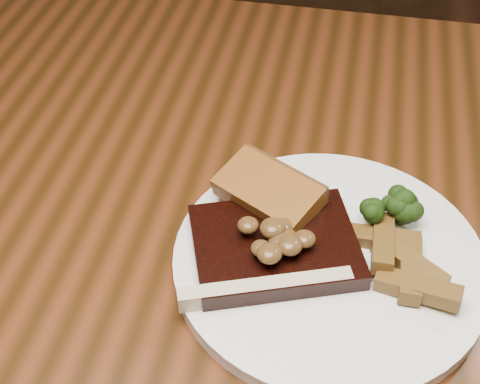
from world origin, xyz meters
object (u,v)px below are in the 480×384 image
Objects in this scene: chair_far at (313,107)px; potato_wedges at (391,262)px; garlic_bread at (268,205)px; plate at (329,262)px; dining_table at (228,266)px; steak at (275,247)px.

potato_wedges is (0.13, -0.68, 0.34)m from chair_far.
chair_far is 7.78× the size of garlic_bread.
dining_table is at bearing 153.26° from plate.
garlic_bread is (-0.07, 0.05, 0.02)m from plate.
potato_wedges is (0.17, -0.06, 0.12)m from dining_table.
steak is at bearing 84.23° from chair_far.
chair_far is 0.77m from potato_wedges.
dining_table is 1.99× the size of chair_far.
steak and garlic_bread have the same top height.
chair_far reaches higher than dining_table.
garlic_bread is (0.05, -0.01, 0.12)m from dining_table.
steak is 0.06m from garlic_bread.
steak is (0.02, -0.69, 0.34)m from chair_far.
potato_wedges reaches higher than garlic_bread.
steak reaches higher than plate.
potato_wedges reaches higher than plate.
dining_table is 0.13m from garlic_bread.
dining_table is 0.15m from steak.
plate is (0.11, -0.06, 0.10)m from dining_table.
dining_table is 5.30× the size of plate.
chair_far is 0.76m from plate.
chair_far is at bearing 95.97° from plate.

